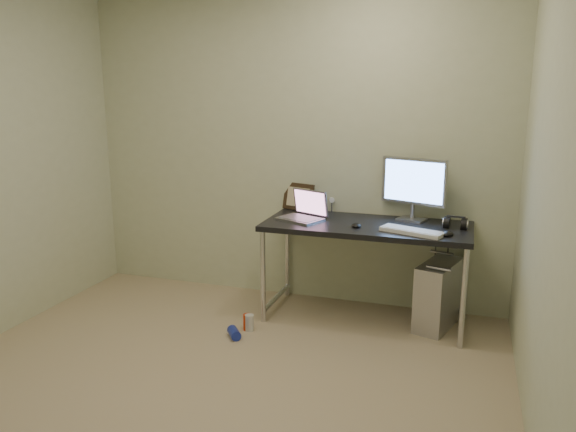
{
  "coord_description": "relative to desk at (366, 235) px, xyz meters",
  "views": [
    {
      "loc": [
        1.38,
        -2.59,
        1.74
      ],
      "look_at": [
        0.19,
        1.07,
        0.85
      ],
      "focal_mm": 35.0,
      "sensor_mm": 36.0,
      "label": 1
    }
  ],
  "objects": [
    {
      "name": "mouse_left",
      "position": [
        -0.06,
        -0.11,
        0.1
      ],
      "size": [
        0.08,
        0.12,
        0.04
      ],
      "primitive_type": "ellipsoid",
      "rotation": [
        0.0,
        0.0,
        0.15
      ],
      "color": "black",
      "rests_on": "desk"
    },
    {
      "name": "cable_b",
      "position": [
        0.58,
        0.26,
        -0.29
      ],
      "size": [
        0.02,
        0.11,
        0.71
      ],
      "primitive_type": "cylinder",
      "rotation": [
        0.14,
        0.0,
        0.09
      ],
      "color": "black",
      "rests_on": "ground"
    },
    {
      "name": "laptop",
      "position": [
        -0.48,
        0.0,
        0.13
      ],
      "size": [
        0.39,
        0.36,
        0.22
      ],
      "rotation": [
        0.0,
        0.0,
        -0.4
      ],
      "color": "#A5A5AB",
      "rests_on": "desk"
    },
    {
      "name": "cable_a",
      "position": [
        0.49,
        0.28,
        -0.27
      ],
      "size": [
        0.01,
        0.16,
        0.69
      ],
      "primitive_type": "cylinder",
      "rotation": [
        0.21,
        0.0,
        0.0
      ],
      "color": "black",
      "rests_on": "ground"
    },
    {
      "name": "mouse_right",
      "position": [
        0.58,
        -0.16,
        0.1
      ],
      "size": [
        0.1,
        0.14,
        0.04
      ],
      "primitive_type": "ellipsoid",
      "rotation": [
        0.0,
        0.0,
        -0.25
      ],
      "color": "black",
      "rests_on": "desk"
    },
    {
      "name": "can_white",
      "position": [
        -0.75,
        -0.48,
        -0.61
      ],
      "size": [
        0.08,
        0.08,
        0.12
      ],
      "primitive_type": "cylinder",
      "rotation": [
        0.0,
        0.0,
        0.24
      ],
      "color": "silver",
      "rests_on": "ground"
    },
    {
      "name": "can_red",
      "position": [
        -0.77,
        -0.47,
        -0.61
      ],
      "size": [
        0.07,
        0.07,
        0.12
      ],
      "primitive_type": "cylinder",
      "rotation": [
        0.0,
        0.0,
        -0.16
      ],
      "color": "red",
      "rests_on": "ground"
    },
    {
      "name": "tower_computer",
      "position": [
        0.54,
        0.03,
        -0.42
      ],
      "size": [
        0.34,
        0.51,
        0.52
      ],
      "rotation": [
        0.0,
        0.0,
        -0.29
      ],
      "color": "#B9B8BD",
      "rests_on": "ground"
    },
    {
      "name": "can_blue",
      "position": [
        -0.81,
        -0.63,
        -0.63
      ],
      "size": [
        0.14,
        0.15,
        0.07
      ],
      "primitive_type": "cylinder",
      "rotation": [
        1.57,
        0.0,
        0.66
      ],
      "color": "#1A2A9E",
      "rests_on": "ground"
    },
    {
      "name": "keyboard",
      "position": [
        0.34,
        -0.17,
        0.1
      ],
      "size": [
        0.46,
        0.28,
        0.03
      ],
      "primitive_type": "cube",
      "rotation": [
        0.0,
        0.0,
        -0.34
      ],
      "color": "white",
      "rests_on": "desk"
    },
    {
      "name": "wall_back",
      "position": [
        -0.69,
        0.33,
        0.58
      ],
      "size": [
        3.5,
        0.02,
        2.5
      ],
      "primitive_type": "cube",
      "color": "beige",
      "rests_on": "ground"
    },
    {
      "name": "picture_frame",
      "position": [
        -0.62,
        0.3,
        0.19
      ],
      "size": [
        0.29,
        0.16,
        0.22
      ],
      "primitive_type": "cube",
      "rotation": [
        -0.21,
        0.0,
        -0.31
      ],
      "color": "black",
      "rests_on": "desk"
    },
    {
      "name": "monitor",
      "position": [
        0.3,
        0.22,
        0.36
      ],
      "size": [
        0.49,
        0.2,
        0.47
      ],
      "rotation": [
        0.0,
        0.0,
        -0.32
      ],
      "color": "#A5A5AB",
      "rests_on": "desk"
    },
    {
      "name": "desk",
      "position": [
        0.0,
        0.0,
        0.0
      ],
      "size": [
        1.51,
        0.66,
        0.75
      ],
      "color": "black",
      "rests_on": "ground"
    },
    {
      "name": "headphones",
      "position": [
        0.63,
        0.07,
        0.11
      ],
      "size": [
        0.17,
        0.1,
        0.11
      ],
      "rotation": [
        0.0,
        0.0,
        -0.1
      ],
      "color": "black",
      "rests_on": "desk"
    },
    {
      "name": "floor",
      "position": [
        -0.69,
        -1.42,
        -0.67
      ],
      "size": [
        3.5,
        3.5,
        0.0
      ],
      "primitive_type": "plane",
      "color": "tan",
      "rests_on": "ground"
    },
    {
      "name": "wall_right",
      "position": [
        1.06,
        -1.42,
        0.58
      ],
      "size": [
        0.02,
        3.5,
        2.5
      ],
      "primitive_type": "cube",
      "color": "beige",
      "rests_on": "ground"
    },
    {
      "name": "webcam",
      "position": [
        -0.34,
        0.3,
        0.17
      ],
      "size": [
        0.05,
        0.04,
        0.12
      ],
      "rotation": [
        0.0,
        0.0,
        0.35
      ],
      "color": "silver",
      "rests_on": "desk"
    }
  ]
}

